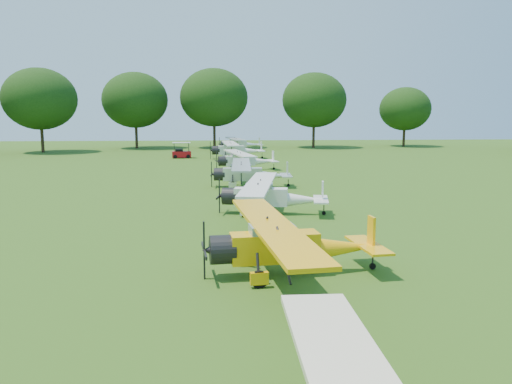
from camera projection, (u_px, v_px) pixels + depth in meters
ground at (243, 219)px, 26.54m from camera, size 160.00×160.00×0.00m
tree_belt at (311, 65)px, 25.71m from camera, size 137.36×130.27×14.52m
aircraft_2 at (288, 242)px, 17.18m from camera, size 6.38×10.14×1.99m
aircraft_3 at (269, 194)px, 27.66m from camera, size 6.21×9.82×1.93m
aircraft_4 at (249, 172)px, 38.02m from camera, size 6.20×9.86×1.94m
aircraft_5 at (244, 159)px, 49.25m from camera, size 6.18×9.78×1.92m
aircraft_6 at (235, 149)px, 62.05m from camera, size 6.82×10.86×2.14m
aircraft_7 at (239, 143)px, 75.15m from camera, size 6.62×10.50×2.06m
golf_cart at (181, 153)px, 62.98m from camera, size 2.45×1.64×1.98m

